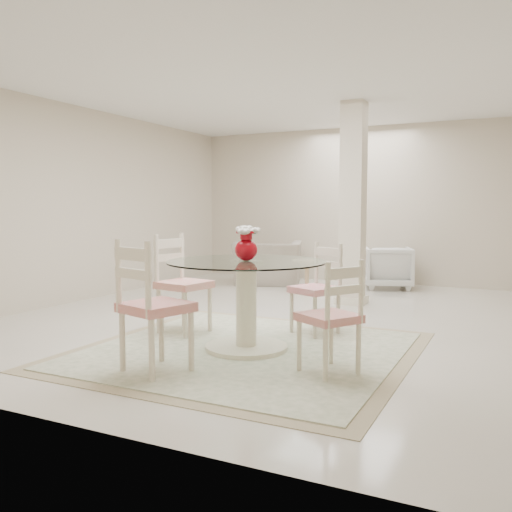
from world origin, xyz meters
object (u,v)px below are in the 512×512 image
at_px(dining_table, 246,305).
at_px(armchair_white, 388,267).
at_px(column, 353,204).
at_px(dining_chair_south, 148,297).
at_px(dining_chair_north, 320,281).
at_px(side_table, 307,277).
at_px(recliner_taupe, 268,263).
at_px(dining_chair_east, 334,309).
at_px(dining_chair_west, 179,276).
at_px(red_vase, 246,243).

bearing_deg(dining_table, armchair_white, 86.23).
bearing_deg(column, dining_chair_south, -97.84).
xyz_separation_m(column, dining_table, (-0.17, -2.83, -0.93)).
xyz_separation_m(dining_table, dining_chair_north, (0.36, 0.95, 0.12)).
bearing_deg(side_table, recliner_taupe, 149.91).
bearing_deg(dining_chair_north, dining_chair_east, -41.16).
relative_size(dining_table, dining_chair_north, 1.38).
bearing_deg(recliner_taupe, dining_chair_west, 82.04).
xyz_separation_m(dining_chair_east, armchair_white, (-0.65, 4.83, -0.18)).
distance_m(red_vase, dining_chair_east, 1.11).
bearing_deg(red_vase, column, 86.67).
xyz_separation_m(dining_chair_south, armchair_white, (0.65, 5.42, -0.27)).
bearing_deg(dining_chair_north, dining_chair_south, -85.56).
xyz_separation_m(dining_chair_west, recliner_taupe, (-0.71, 3.74, -0.23)).
bearing_deg(dining_chair_south, armchair_white, -80.21).
relative_size(dining_table, armchair_white, 1.91).
height_order(recliner_taupe, armchair_white, recliner_taupe).
height_order(red_vase, side_table, red_vase).
height_order(column, dining_chair_south, column).
distance_m(dining_chair_north, dining_chair_south, 2.04).
height_order(dining_table, dining_chair_north, dining_chair_north).
distance_m(dining_chair_north, side_table, 2.86).
xyz_separation_m(dining_chair_south, recliner_taupe, (-1.32, 5.05, -0.25)).
distance_m(dining_chair_south, side_table, 4.55).
height_order(dining_chair_east, dining_chair_north, dining_chair_north).
bearing_deg(armchair_white, dining_chair_east, 78.81).
distance_m(column, dining_chair_north, 2.05).
xyz_separation_m(dining_chair_north, armchair_white, (-0.07, 3.51, -0.20)).
bearing_deg(recliner_taupe, dining_chair_south, 85.88).
distance_m(red_vase, dining_chair_west, 1.09).
bearing_deg(dining_table, dining_chair_north, 69.06).
relative_size(dining_table, dining_chair_east, 1.43).
distance_m(column, dining_table, 2.98).
distance_m(recliner_taupe, side_table, 1.07).
bearing_deg(red_vase, dining_chair_east, -21.37).
bearing_deg(side_table, dining_chair_west, -93.61).
bearing_deg(red_vase, dining_chair_north, 69.12).
bearing_deg(dining_table, dining_chair_west, 160.12).
distance_m(dining_chair_north, recliner_taupe, 3.74).
relative_size(dining_table, dining_chair_west, 1.26).
bearing_deg(red_vase, dining_chair_west, 160.12).
distance_m(dining_chair_east, dining_chair_south, 1.43).
bearing_deg(dining_chair_west, column, -14.52).
relative_size(dining_chair_south, recliner_taupe, 1.03).
bearing_deg(red_vase, side_table, 102.06).
distance_m(armchair_white, side_table, 1.39).
bearing_deg(armchair_white, side_table, 21.88).
xyz_separation_m(red_vase, recliner_taupe, (-1.67, 4.09, -0.61)).
distance_m(dining_table, dining_chair_east, 1.02).
height_order(dining_chair_west, armchair_white, dining_chair_west).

